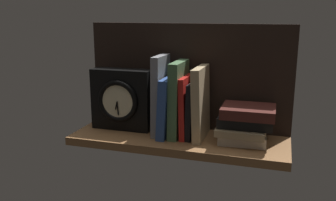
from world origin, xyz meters
TOP-DOWN VIEW (x-y plane):
  - ground_plane at (0.00, 0.00)cm, footprint 67.29×22.48cm
  - back_panel at (0.00, 10.64)cm, footprint 67.29×1.20cm
  - book_gray_chess at (-6.58, 1.85)cm, footprint 2.62×12.24cm
  - book_blue_modern at (-3.77, 1.85)cm, footprint 3.59×16.39cm
  - book_green_romantic at (-0.68, 1.85)cm, footprint 3.24×14.17cm
  - book_red_requiem at (1.93, 1.85)cm, footprint 2.24×12.96cm
  - book_black_skeptic at (3.98, 1.85)cm, footprint 2.22×12.36cm
  - book_tan_shortstories at (6.47, 1.85)cm, footprint 3.42×15.02cm
  - framed_clock at (-20.26, 2.31)cm, footprint 20.00×7.32cm
  - book_stack_side at (20.12, 1.15)cm, footprint 16.70×13.58cm

SIDE VIEW (x-z plane):
  - ground_plane at x=0.00cm, z-range -2.50..0.00cm
  - book_stack_side at x=20.12cm, z-range 0.27..11.45cm
  - book_black_skeptic at x=3.98cm, z-range -0.02..17.23cm
  - book_blue_modern at x=-3.77cm, z-range -0.06..18.57cm
  - book_red_requiem at x=1.93cm, z-range -0.02..18.99cm
  - framed_clock at x=-20.26cm, z-range 0.02..20.02cm
  - book_tan_shortstories at x=6.47cm, z-range -0.04..22.08cm
  - book_green_romantic at x=-0.68cm, z-range -0.02..23.44cm
  - book_gray_chess at x=-6.58cm, z-range -0.01..25.06cm
  - back_panel at x=0.00cm, z-range 0.00..34.56cm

